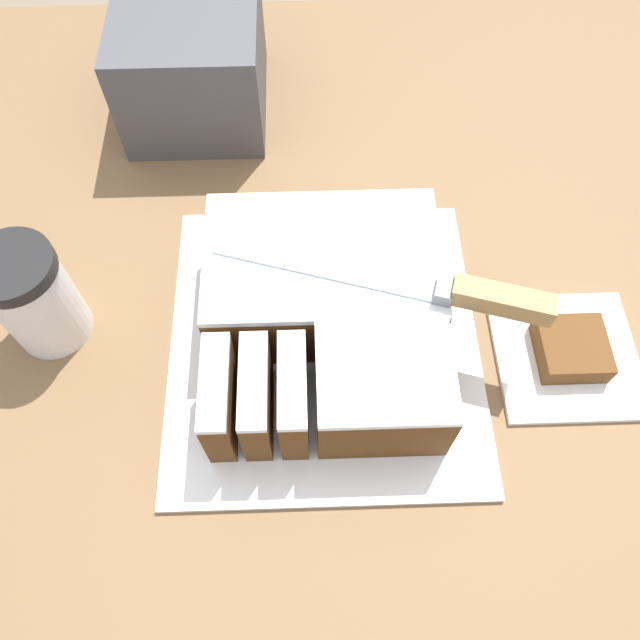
% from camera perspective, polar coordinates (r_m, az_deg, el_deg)
% --- Properties ---
extents(ground_plane, '(8.00, 8.00, 0.00)m').
position_cam_1_polar(ground_plane, '(1.52, 0.14, -17.44)').
color(ground_plane, '#7F705B').
extents(countertop, '(1.40, 1.10, 0.92)m').
position_cam_1_polar(countertop, '(1.08, 0.20, -12.45)').
color(countertop, brown).
rests_on(countertop, ground_plane).
extents(cake_board, '(0.31, 0.33, 0.01)m').
position_cam_1_polar(cake_board, '(0.64, -0.00, -2.00)').
color(cake_board, white).
rests_on(cake_board, countertop).
extents(cake, '(0.23, 0.25, 0.09)m').
position_cam_1_polar(cake, '(0.60, 0.41, 0.43)').
color(cake, brown).
rests_on(cake, cake_board).
extents(knife, '(0.31, 0.11, 0.02)m').
position_cam_1_polar(knife, '(0.57, 12.05, 2.64)').
color(knife, silver).
rests_on(knife, cake).
extents(coffee_cup, '(0.08, 0.08, 0.12)m').
position_cam_1_polar(coffee_cup, '(0.66, -24.70, 1.90)').
color(coffee_cup, white).
rests_on(coffee_cup, countertop).
extents(paper_napkin, '(0.14, 0.14, 0.01)m').
position_cam_1_polar(paper_napkin, '(0.68, 21.57, -3.05)').
color(paper_napkin, white).
rests_on(paper_napkin, countertop).
extents(brownie, '(0.07, 0.07, 0.03)m').
position_cam_1_polar(brownie, '(0.67, 22.01, -2.44)').
color(brownie, brown).
rests_on(brownie, paper_napkin).
extents(storage_box, '(0.17, 0.19, 0.13)m').
position_cam_1_polar(storage_box, '(0.83, -11.57, 22.19)').
color(storage_box, '#47474C').
rests_on(storage_box, countertop).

